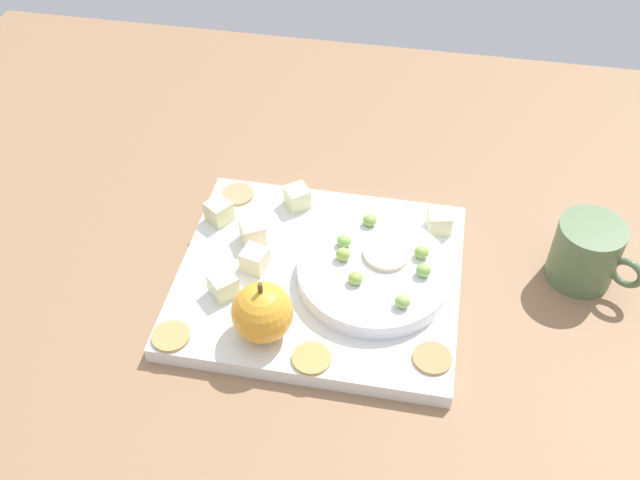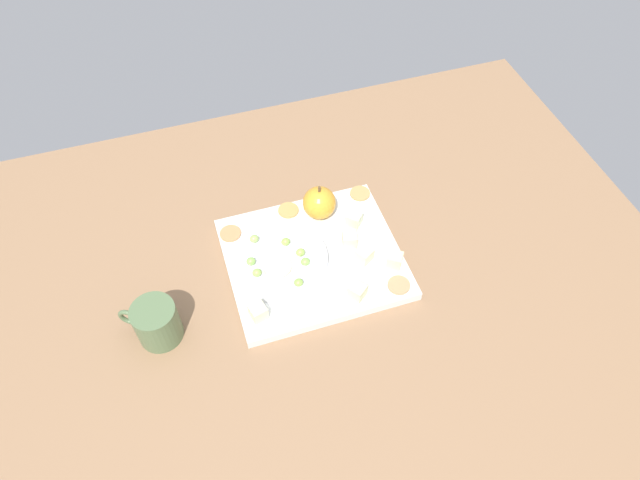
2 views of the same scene
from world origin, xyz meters
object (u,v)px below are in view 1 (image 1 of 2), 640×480
cracker_3 (312,358)px  apple_slice_0 (386,254)px  cup (586,253)px  cheese_cube_0 (297,197)px  grape_0 (422,252)px  serving_dish (374,274)px  cheese_cube_3 (255,260)px  cracker_2 (171,336)px  cheese_cube_4 (253,231)px  platter (319,278)px  grape_2 (356,278)px  grape_5 (343,254)px  grape_4 (403,301)px  cracker_0 (237,194)px  cheese_cube_2 (439,221)px  cheese_cube_5 (219,211)px  grape_1 (370,220)px  cheese_cube_1 (223,285)px  cracker_1 (432,358)px  grape_6 (423,270)px  grape_3 (344,241)px  apple_whole (262,312)px

cracker_3 → apple_slice_0: bearing=67.2°
cup → cheese_cube_0: bearing=173.3°
apple_slice_0 → grape_0: bearing=7.8°
serving_dish → cheese_cube_0: cheese_cube_0 is taller
cheese_cube_3 → grape_0: bearing=9.6°
serving_dish → cracker_2: serving_dish is taller
cheese_cube_4 → apple_slice_0: size_ratio=0.52×
platter → grape_2: (4.52, -2.59, 3.80)cm
grape_5 → grape_4: bearing=-37.9°
grape_0 → grape_2: (-6.77, -5.20, -0.04)cm
cracker_0 → grape_4: 27.99cm
cracker_2 → cracker_3: 15.23cm
cheese_cube_2 → grape_2: size_ratio=1.59×
serving_dish → grape_2: grape_2 is taller
cheese_cube_5 → grape_2: size_ratio=1.59×
apple_slice_0 → grape_1: bearing=118.4°
platter → cheese_cube_1: bearing=-153.3°
cracker_2 → cheese_cube_2: bearing=38.9°
cracker_1 → grape_6: bearing=101.6°
cracker_3 → grape_0: (9.88, 14.69, 2.65)cm
cracker_0 → grape_3: grape_3 is taller
platter → cheese_cube_2: size_ratio=11.90×
cracker_2 → grape_1: size_ratio=2.43×
cheese_cube_4 → cup: cup is taller
cheese_cube_3 → cracker_0: size_ratio=0.66×
apple_whole → cheese_cube_4: apple_whole is taller
serving_dish → apple_slice_0: apple_slice_0 is taller
cracker_1 → platter: bearing=144.4°
cup → grape_6: bearing=-159.2°
cheese_cube_4 → apple_slice_0: bearing=-6.7°
grape_6 → grape_4: bearing=-110.4°
grape_0 → grape_4: size_ratio=1.00×
cheese_cube_4 → grape_5: bearing=-16.2°
cheese_cube_2 → apple_slice_0: (-5.58, -7.56, 1.05)cm
cheese_cube_2 → apple_slice_0: size_ratio=0.52×
grape_4 → grape_2: bearing=155.8°
grape_0 → cup: (18.59, 4.16, -0.85)cm
platter → cheese_cube_0: cheese_cube_0 is taller
grape_0 → grape_4: bearing=-100.3°
cheese_cube_1 → grape_4: 19.90cm
cracker_1 → grape_5: bearing=136.6°
cracker_0 → cracker_3: (14.12, -23.34, 0.00)cm
cracker_2 → cup: bearing=23.2°
cheese_cube_1 → apple_slice_0: 18.72cm
cheese_cube_1 → cheese_cube_5: size_ratio=1.00×
apple_slice_0 → cup: size_ratio=0.52×
cheese_cube_0 → cracker_1: (18.51, -20.67, -1.15)cm
grape_0 → cheese_cube_0: bearing=152.9°
grape_4 → cheese_cube_2: bearing=78.3°
cracker_0 → grape_4: size_ratio=2.43×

